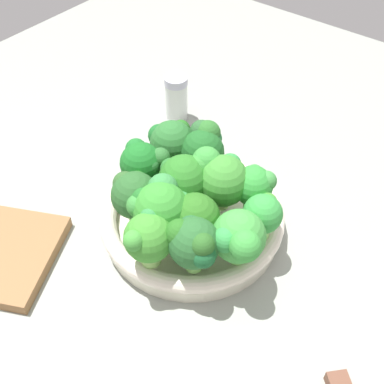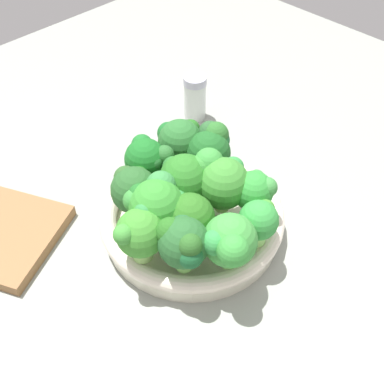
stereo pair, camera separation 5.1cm
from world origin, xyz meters
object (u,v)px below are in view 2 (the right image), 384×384
object	(u,v)px
broccoli_floret_2	(183,243)
broccoli_floret_10	(140,233)
broccoli_floret_7	(210,148)
broccoli_floret_8	(255,191)
broccoli_floret_0	(187,219)
broccoli_floret_6	(186,179)
broccoli_floret_12	(258,221)
broccoli_floret_11	(180,140)
pepper_shaker	(195,97)
broccoli_floret_5	(148,158)
bowl	(192,218)
broccoli_floret_1	(134,189)
broccoli_floret_3	(157,205)
broccoli_floret_9	(229,242)
broccoli_floret_4	(219,178)

from	to	relation	value
broccoli_floret_2	broccoli_floret_10	bearing A→B (deg)	-154.04
broccoli_floret_7	broccoli_floret_8	distance (cm)	9.48
broccoli_floret_0	broccoli_floret_6	xyz separation A→B (cm)	(-4.52, 4.26, 0.38)
broccoli_floret_10	broccoli_floret_12	distance (cm)	13.67
broccoli_floret_11	pepper_shaker	size ratio (longest dim) A/B	0.88
broccoli_floret_0	broccoli_floret_8	world-z (taller)	broccoli_floret_0
broccoli_floret_5	pepper_shaker	size ratio (longest dim) A/B	0.93
bowl	broccoli_floret_1	xyz separation A→B (cm)	(-4.51, -5.43, 6.10)
broccoli_floret_3	broccoli_floret_10	size ratio (longest dim) A/B	1.12
broccoli_floret_0	broccoli_floret_9	xyz separation A→B (cm)	(5.87, 0.77, 0.18)
broccoli_floret_3	broccoli_floret_6	distance (cm)	5.62
broccoli_floret_10	broccoli_floret_6	bearing A→B (deg)	104.47
broccoli_floret_8	broccoli_floret_6	bearing A→B (deg)	-145.87
broccoli_floret_8	broccoli_floret_4	bearing A→B (deg)	-153.09
broccoli_floret_5	broccoli_floret_12	xyz separation A→B (cm)	(16.34, 2.44, -0.96)
broccoli_floret_8	broccoli_floret_9	distance (cm)	8.93
broccoli_floret_0	broccoli_floret_1	xyz separation A→B (cm)	(-7.82, -1.27, 0.14)
broccoli_floret_5	broccoli_floret_1	bearing A→B (deg)	-59.58
broccoli_floret_1	broccoli_floret_4	distance (cm)	10.45
bowl	broccoli_floret_12	world-z (taller)	broccoli_floret_12
bowl	broccoli_floret_1	distance (cm)	9.33
broccoli_floret_2	pepper_shaker	size ratio (longest dim) A/B	0.94
broccoli_floret_2	broccoli_floret_10	world-z (taller)	broccoli_floret_2
broccoli_floret_2	broccoli_floret_11	world-z (taller)	broccoli_floret_2
broccoli_floret_2	broccoli_floret_12	bearing A→B (deg)	70.36
broccoli_floret_0	broccoli_floret_7	world-z (taller)	broccoli_floret_7
broccoli_floret_5	broccoli_floret_10	bearing A→B (deg)	-45.71
broccoli_floret_1	pepper_shaker	xyz separation A→B (cm)	(-12.73, 23.32, -4.20)
broccoli_floret_6	broccoli_floret_7	bearing A→B (deg)	108.13
broccoli_floret_12	broccoli_floret_11	bearing A→B (deg)	168.03
bowl	broccoli_floret_0	xyz separation A→B (cm)	(3.31, -4.16, 5.97)
broccoli_floret_10	broccoli_floret_12	bearing A→B (deg)	55.26
broccoli_floret_5	broccoli_floret_8	bearing A→B (deg)	22.86
broccoli_floret_8	broccoli_floret_9	xyz separation A→B (cm)	(3.31, -8.30, 0.25)
broccoli_floret_1	broccoli_floret_9	size ratio (longest dim) A/B	0.96
broccoli_floret_6	broccoli_floret_8	size ratio (longest dim) A/B	1.17
broccoli_floret_4	broccoli_floret_2	bearing A→B (deg)	-68.45
broccoli_floret_2	broccoli_floret_11	distance (cm)	18.48
pepper_shaker	broccoli_floret_1	bearing A→B (deg)	-61.36
broccoli_floret_10	broccoli_floret_11	bearing A→B (deg)	121.30
broccoli_floret_1	broccoli_floret_9	world-z (taller)	broccoli_floret_9
broccoli_floret_2	broccoli_floret_12	world-z (taller)	broccoli_floret_2
broccoli_floret_2	broccoli_floret_3	size ratio (longest dim) A/B	0.92
bowl	broccoli_floret_9	xyz separation A→B (cm)	(9.18, -3.40, 6.14)
broccoli_floret_5	broccoli_floret_10	xyz separation A→B (cm)	(8.56, -8.77, -0.20)
broccoli_floret_1	broccoli_floret_3	size ratio (longest dim) A/B	0.88
pepper_shaker	broccoli_floret_2	bearing A→B (deg)	-47.42
broccoli_floret_1	broccoli_floret_0	bearing A→B (deg)	9.19
broccoli_floret_8	broccoli_floret_2	bearing A→B (deg)	-90.27
broccoli_floret_5	broccoli_floret_7	distance (cm)	8.44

